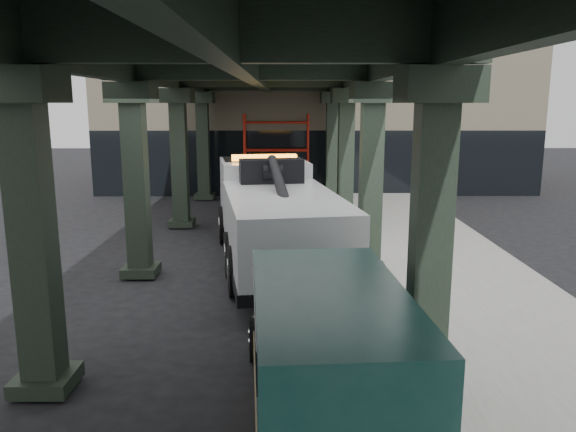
{
  "coord_description": "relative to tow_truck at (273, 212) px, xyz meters",
  "views": [
    {
      "loc": [
        0.39,
        -12.24,
        4.5
      ],
      "look_at": [
        0.48,
        1.63,
        1.7
      ],
      "focal_mm": 35.0,
      "sensor_mm": 36.0,
      "label": 1
    }
  ],
  "objects": [
    {
      "name": "ground",
      "position": [
        -0.07,
        -3.15,
        -1.51
      ],
      "size": [
        90.0,
        90.0,
        0.0
      ],
      "primitive_type": "plane",
      "color": "black",
      "rests_on": "ground"
    },
    {
      "name": "sidewalk",
      "position": [
        4.43,
        -1.15,
        -1.43
      ],
      "size": [
        5.0,
        40.0,
        0.15
      ],
      "primitive_type": "cube",
      "color": "gray",
      "rests_on": "ground"
    },
    {
      "name": "lane_stripe",
      "position": [
        1.63,
        -1.15,
        -1.5
      ],
      "size": [
        0.12,
        38.0,
        0.01
      ],
      "primitive_type": "cube",
      "color": "silver",
      "rests_on": "ground"
    },
    {
      "name": "viaduct",
      "position": [
        -0.47,
        -1.15,
        3.96
      ],
      "size": [
        7.4,
        32.0,
        6.4
      ],
      "color": "black",
      "rests_on": "ground"
    },
    {
      "name": "building",
      "position": [
        1.93,
        16.85,
        2.49
      ],
      "size": [
        22.0,
        10.0,
        8.0
      ],
      "primitive_type": "cube",
      "color": "#C6B793",
      "rests_on": "ground"
    },
    {
      "name": "scaffolding",
      "position": [
        -0.07,
        11.49,
        0.6
      ],
      "size": [
        3.08,
        0.88,
        4.0
      ],
      "color": "red",
      "rests_on": "ground"
    },
    {
      "name": "tow_truck",
      "position": [
        0.0,
        0.0,
        0.0
      ],
      "size": [
        3.93,
        9.67,
        3.09
      ],
      "rotation": [
        0.0,
        0.0,
        0.15
      ],
      "color": "black",
      "rests_on": "ground"
    },
    {
      "name": "towed_van",
      "position": [
        0.89,
        -8.22,
        -0.35
      ],
      "size": [
        2.42,
        5.41,
        2.15
      ],
      "rotation": [
        0.0,
        0.0,
        0.07
      ],
      "color": "#113C37",
      "rests_on": "ground"
    }
  ]
}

